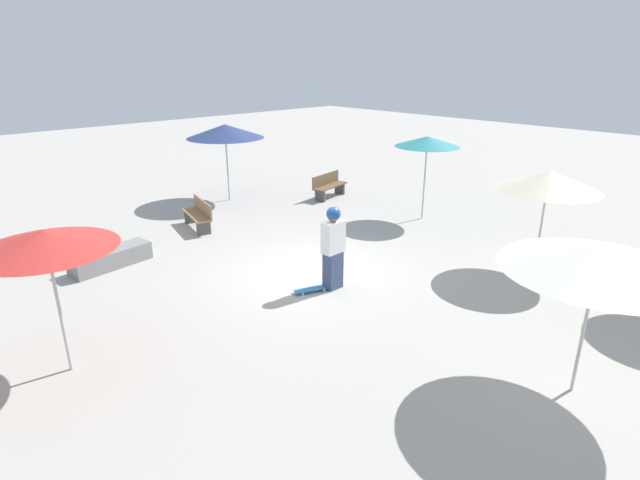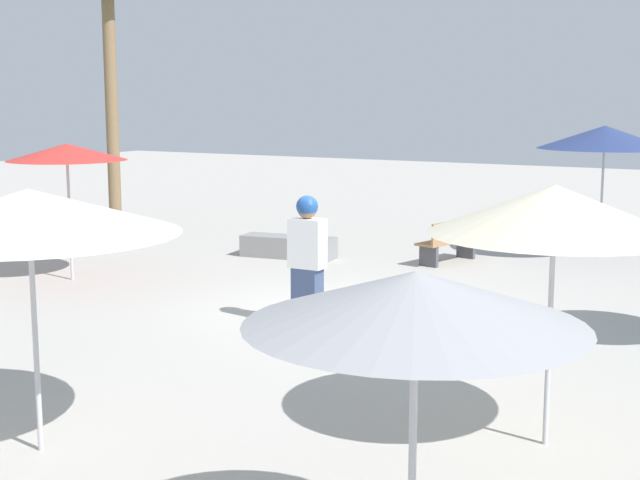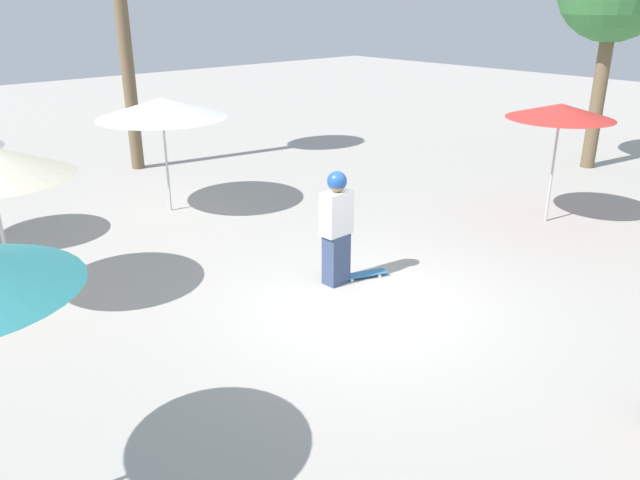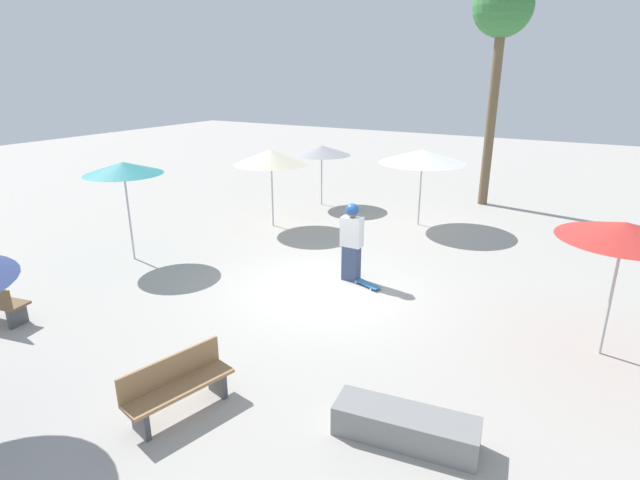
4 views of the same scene
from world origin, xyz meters
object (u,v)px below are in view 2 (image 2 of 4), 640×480
shade_umbrella_grey (415,299)px  shade_umbrella_cream (555,210)px  skater_main (307,256)px  bench_far (451,241)px  skateboard (285,316)px  shade_umbrella_navy (605,137)px  concrete_ledge (288,247)px  shade_umbrella_white (29,212)px  shade_umbrella_red (67,152)px

shade_umbrella_grey → shade_umbrella_cream: bearing=-0.2°
skater_main → shade_umbrella_grey: 7.12m
bench_far → shade_umbrella_grey: bearing=-146.3°
skateboard → shade_umbrella_navy: 8.31m
concrete_ledge → shade_umbrella_white: (-9.57, -3.19, 1.98)m
skater_main → shade_umbrella_navy: shade_umbrella_navy is taller
bench_far → shade_umbrella_white: bearing=-165.5°
skater_main → shade_umbrella_white: size_ratio=0.69×
concrete_ledge → shade_umbrella_cream: (-7.15, -7.17, 1.98)m
skateboard → bench_far: 5.45m
shade_umbrella_red → shade_umbrella_grey: shade_umbrella_red is taller
concrete_ledge → shade_umbrella_grey: shade_umbrella_grey is taller
shade_umbrella_red → concrete_ledge: bearing=-30.1°
concrete_ledge → bench_far: (1.07, -3.04, 0.21)m
skater_main → concrete_ledge: bearing=-56.8°
skateboard → shade_umbrella_navy: (7.45, -2.84, 2.35)m
shade_umbrella_navy → shade_umbrella_cream: (-10.26, -1.73, -0.21)m
shade_umbrella_red → shade_umbrella_white: bearing=-137.2°
shade_umbrella_navy → shade_umbrella_grey: 13.47m
shade_umbrella_red → shade_umbrella_grey: bearing=-124.8°
shade_umbrella_cream → shade_umbrella_grey: (-3.10, 0.01, -0.20)m
concrete_ledge → shade_umbrella_white: size_ratio=0.74×
shade_umbrella_navy → shade_umbrella_cream: shade_umbrella_navy is taller
shade_umbrella_navy → shade_umbrella_white: size_ratio=0.99×
shade_umbrella_red → shade_umbrella_white: size_ratio=0.90×
skater_main → skateboard: (0.17, 0.47, -0.94)m
skateboard → shade_umbrella_white: size_ratio=0.31×
bench_far → shade_umbrella_grey: (-11.32, -4.12, 1.58)m
bench_far → shade_umbrella_red: shade_umbrella_red is taller
shade_umbrella_red → shade_umbrella_white: 7.91m
skateboard → shade_umbrella_red: 5.29m
concrete_ledge → shade_umbrella_white: bearing=-161.5°
concrete_ledge → shade_umbrella_white: shade_umbrella_white is taller
skater_main → bench_far: bearing=-90.8°
shade_umbrella_cream → shade_umbrella_grey: 3.10m
concrete_ledge → shade_umbrella_red: (-3.76, 2.18, 2.03)m
bench_far → skater_main: bearing=-166.0°
shade_umbrella_navy → shade_umbrella_cream: 10.40m
shade_umbrella_navy → shade_umbrella_grey: shade_umbrella_navy is taller
shade_umbrella_red → shade_umbrella_cream: 9.95m
shade_umbrella_grey → bench_far: bearing=20.0°
bench_far → shade_umbrella_red: bearing=146.5°
concrete_ledge → shade_umbrella_grey: 12.63m
shade_umbrella_red → shade_umbrella_cream: shade_umbrella_cream is taller
shade_umbrella_white → shade_umbrella_cream: bearing=-58.7°
shade_umbrella_cream → shade_umbrella_white: (-2.42, 3.98, 0.00)m
shade_umbrella_white → skater_main: bearing=1.4°
shade_umbrella_red → shade_umbrella_grey: size_ratio=1.10×
bench_far → shade_umbrella_red: size_ratio=0.69×
concrete_ledge → shade_umbrella_red: 4.80m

